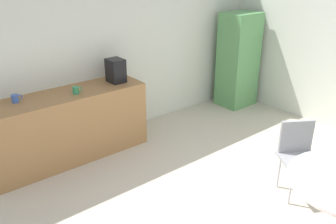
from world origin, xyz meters
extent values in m
cube|color=silver|center=(0.00, 3.00, 1.30)|extent=(6.00, 0.10, 2.60)
cube|color=#9E7042|center=(-0.61, 2.65, 0.45)|extent=(2.06, 0.60, 0.90)
cube|color=#599959|center=(2.55, 2.55, 0.82)|extent=(0.60, 0.50, 1.63)
cylinder|color=silver|center=(1.05, 0.05, 0.21)|extent=(0.02, 0.02, 0.42)
cylinder|color=silver|center=(0.78, 0.22, 0.21)|extent=(0.02, 0.02, 0.42)
cylinder|color=silver|center=(1.21, 0.32, 0.21)|extent=(0.02, 0.02, 0.42)
cylinder|color=silver|center=(0.95, 0.49, 0.21)|extent=(0.02, 0.02, 0.42)
cube|color=gray|center=(1.00, 0.27, 0.44)|extent=(0.58, 0.58, 0.03)
cube|color=gray|center=(1.10, 0.43, 0.64)|extent=(0.34, 0.24, 0.38)
cylinder|color=#338C59|center=(-0.50, 2.56, 0.95)|extent=(0.08, 0.08, 0.09)
torus|color=#338C59|center=(-0.44, 2.56, 0.95)|extent=(0.06, 0.01, 0.06)
cylinder|color=#3F66BF|center=(-1.18, 2.74, 0.95)|extent=(0.08, 0.08, 0.09)
torus|color=#3F66BF|center=(-1.13, 2.74, 0.95)|extent=(0.06, 0.01, 0.06)
cylinder|color=#D84C4C|center=(0.10, 2.68, 0.95)|extent=(0.08, 0.08, 0.09)
torus|color=#D84C4C|center=(0.16, 2.68, 0.95)|extent=(0.06, 0.01, 0.06)
cube|color=black|center=(0.14, 2.65, 1.06)|extent=(0.20, 0.24, 0.32)
camera|label=1|loc=(-2.23, -1.43, 2.47)|focal=38.19mm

